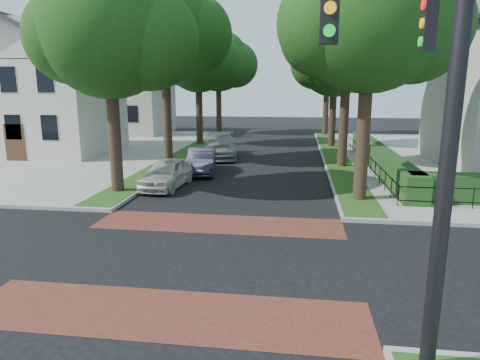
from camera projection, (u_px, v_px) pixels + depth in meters
name	position (u px, v px, depth m)	size (l,w,h in m)	color
ground	(199.00, 258.00, 12.55)	(120.00, 120.00, 0.00)	black
sidewalk_nw	(11.00, 150.00, 33.49)	(30.00, 30.00, 0.15)	gray
crosswalk_far	(219.00, 224.00, 15.64)	(9.00, 2.20, 0.01)	maroon
crosswalk_near	(166.00, 314.00, 9.45)	(9.00, 2.20, 0.01)	maroon
grass_strip_ne	(335.00, 155.00, 30.29)	(1.60, 29.80, 0.02)	#244213
grass_strip_nw	(186.00, 152.00, 31.71)	(1.60, 29.80, 0.02)	#244213
tree_right_near	(372.00, 18.00, 17.18)	(7.75, 6.67, 10.66)	black
tree_right_mid	(350.00, 33.00, 24.86)	(8.25, 7.09, 11.22)	black
tree_right_far	(336.00, 61.00, 33.78)	(7.25, 6.23, 9.74)	black
tree_right_back	(329.00, 62.00, 42.42)	(7.50, 6.45, 10.20)	black
tree_left_near	(113.00, 32.00, 18.70)	(7.50, 6.45, 10.20)	black
tree_left_mid	(167.00, 29.00, 26.23)	(8.00, 6.88, 11.48)	black
tree_left_far	(200.00, 59.00, 35.17)	(7.00, 6.02, 9.86)	black
tree_left_back	(220.00, 62.00, 43.84)	(7.75, 6.66, 10.44)	black
hedge_main_road	(379.00, 157.00, 25.89)	(1.00, 18.00, 1.20)	#153D17
fence_main_road	(365.00, 159.00, 26.03)	(0.06, 18.00, 0.90)	black
house_left_near	(45.00, 85.00, 30.93)	(10.00, 9.00, 10.14)	beige
house_left_far	(123.00, 85.00, 44.48)	(10.00, 9.00, 10.14)	beige
traffic_signal	(436.00, 101.00, 6.63)	(2.17, 2.00, 8.00)	black
parked_car_front	(167.00, 173.00, 21.12)	(1.71, 4.24, 1.44)	beige
parked_car_middle	(202.00, 161.00, 24.66)	(1.51, 4.32, 1.42)	#212332
parked_car_rear	(220.00, 146.00, 30.09)	(2.27, 5.58, 1.62)	gray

